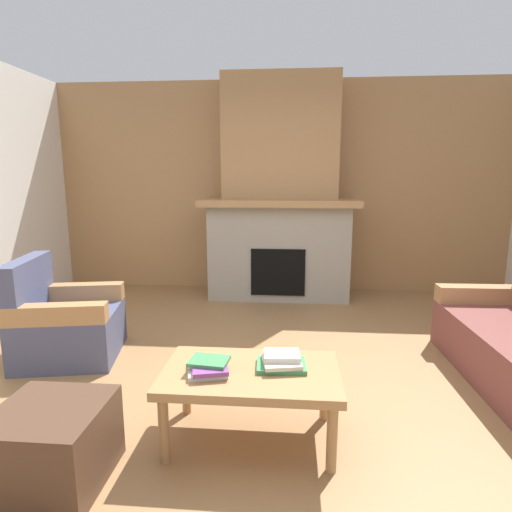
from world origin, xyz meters
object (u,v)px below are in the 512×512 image
at_px(fireplace, 280,204).
at_px(coffee_table, 251,379).
at_px(armchair, 64,323).
at_px(ottoman, 52,445).

height_order(fireplace, coffee_table, fireplace).
relative_size(fireplace, armchair, 3.03).
xyz_separation_m(fireplace, ottoman, (-1.02, -3.48, -0.96)).
relative_size(coffee_table, ottoman, 1.92).
xyz_separation_m(armchair, coffee_table, (1.67, -1.01, 0.08)).
distance_m(fireplace, coffee_table, 3.15).
distance_m(armchair, ottoman, 1.61).
relative_size(fireplace, coffee_table, 2.70).
bearing_deg(armchair, fireplace, 49.67).
bearing_deg(fireplace, coffee_table, -91.30).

